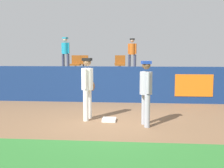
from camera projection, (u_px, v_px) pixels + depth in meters
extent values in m
plane|color=brown|center=(110.00, 122.00, 7.79)|extent=(60.00, 60.00, 0.00)
cube|color=#2D722D|center=(93.00, 167.00, 4.62)|extent=(18.00, 2.80, 0.01)
cube|color=white|center=(109.00, 120.00, 7.88)|extent=(0.40, 0.40, 0.08)
cylinder|color=white|center=(89.00, 104.00, 8.18)|extent=(0.16, 0.16, 0.92)
cylinder|color=white|center=(86.00, 106.00, 7.85)|extent=(0.16, 0.16, 0.92)
cylinder|color=white|center=(87.00, 79.00, 7.93)|extent=(0.39, 0.39, 0.65)
sphere|color=#8C6647|center=(87.00, 62.00, 7.87)|extent=(0.24, 0.24, 0.24)
cube|color=black|center=(87.00, 59.00, 7.87)|extent=(0.28, 0.28, 0.08)
cylinder|color=white|center=(89.00, 78.00, 8.14)|extent=(0.09, 0.09, 0.60)
cylinder|color=white|center=(85.00, 79.00, 7.72)|extent=(0.09, 0.09, 0.60)
ellipsoid|color=brown|center=(93.00, 86.00, 8.14)|extent=(0.14, 0.21, 0.28)
cylinder|color=#9EA3AD|center=(144.00, 109.00, 7.46)|extent=(0.15, 0.15, 0.88)
cylinder|color=#9EA3AD|center=(147.00, 111.00, 7.15)|extent=(0.15, 0.15, 0.88)
cylinder|color=#9EA3AD|center=(146.00, 83.00, 7.23)|extent=(0.41, 0.41, 0.62)
sphere|color=brown|center=(146.00, 65.00, 7.17)|extent=(0.23, 0.23, 0.23)
cube|color=#193899|center=(146.00, 62.00, 7.17)|extent=(0.29, 0.29, 0.08)
cylinder|color=#9EA3AD|center=(144.00, 82.00, 7.43)|extent=(0.09, 0.09, 0.58)
cylinder|color=#9EA3AD|center=(148.00, 83.00, 7.02)|extent=(0.09, 0.09, 0.58)
cube|color=navy|center=(118.00, 84.00, 11.00)|extent=(18.00, 0.24, 1.49)
cube|color=orange|center=(194.00, 85.00, 10.61)|extent=(1.50, 0.02, 0.89)
cube|color=#59595E|center=(121.00, 83.00, 13.56)|extent=(18.00, 4.80, 1.11)
cylinder|color=#4C4C51|center=(76.00, 69.00, 12.47)|extent=(0.08, 0.08, 0.40)
cube|color=#8C4714|center=(76.00, 65.00, 12.45)|extent=(0.45, 0.44, 0.08)
cube|color=#8C4714|center=(76.00, 59.00, 12.61)|extent=(0.45, 0.06, 0.40)
cylinder|color=#4C4C51|center=(83.00, 67.00, 14.25)|extent=(0.08, 0.08, 0.40)
cube|color=#8C4714|center=(83.00, 63.00, 14.23)|extent=(0.46, 0.44, 0.08)
cube|color=#8C4714|center=(84.00, 59.00, 14.39)|extent=(0.46, 0.06, 0.40)
cylinder|color=#4C4C51|center=(119.00, 67.00, 14.09)|extent=(0.08, 0.08, 0.40)
cube|color=#8C4714|center=(119.00, 64.00, 14.07)|extent=(0.46, 0.44, 0.08)
cube|color=#8C4714|center=(119.00, 59.00, 14.23)|extent=(0.46, 0.06, 0.40)
cylinder|color=#4C4C51|center=(120.00, 69.00, 12.29)|extent=(0.08, 0.08, 0.40)
cube|color=#8C4714|center=(120.00, 65.00, 12.27)|extent=(0.46, 0.44, 0.08)
cube|color=#8C4714|center=(120.00, 60.00, 12.43)|extent=(0.46, 0.06, 0.40)
cylinder|color=#33384C|center=(135.00, 62.00, 15.09)|extent=(0.15, 0.15, 0.88)
cylinder|color=#33384C|center=(129.00, 62.00, 15.19)|extent=(0.15, 0.15, 0.88)
cylinder|color=#BF5919|center=(132.00, 49.00, 15.06)|extent=(0.40, 0.40, 0.62)
sphere|color=tan|center=(132.00, 40.00, 15.01)|extent=(0.23, 0.23, 0.23)
cube|color=black|center=(132.00, 39.00, 15.00)|extent=(0.29, 0.29, 0.08)
cylinder|color=#BF5919|center=(136.00, 49.00, 15.00)|extent=(0.09, 0.09, 0.58)
cylinder|color=#BF5919|center=(129.00, 49.00, 15.12)|extent=(0.09, 0.09, 0.58)
cylinder|color=#33384C|center=(68.00, 62.00, 15.11)|extent=(0.16, 0.16, 0.91)
cylinder|color=#33384C|center=(63.00, 62.00, 15.24)|extent=(0.16, 0.16, 0.91)
cylinder|color=teal|center=(65.00, 48.00, 15.09)|extent=(0.45, 0.45, 0.64)
sphere|color=beige|center=(65.00, 39.00, 15.04)|extent=(0.24, 0.24, 0.24)
cube|color=teal|center=(65.00, 38.00, 15.03)|extent=(0.32, 0.32, 0.08)
cylinder|color=teal|center=(69.00, 48.00, 15.00)|extent=(0.09, 0.09, 0.60)
cylinder|color=teal|center=(62.00, 48.00, 15.18)|extent=(0.09, 0.09, 0.60)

